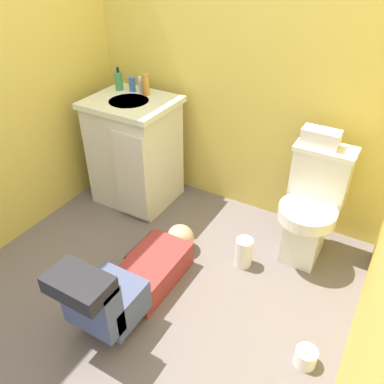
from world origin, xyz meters
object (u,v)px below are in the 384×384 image
object	(u,v)px
person_plumber	(132,279)
bottle_clear	(141,85)
faucet	(142,87)
paper_towel_roll	(244,252)
toilet_paper_roll	(306,357)
tissue_box	(321,137)
soap_dispenser	(119,81)
vanity_cabinet	(135,151)
toilet	(311,207)
bottle_blue	(132,84)
bottle_amber	(146,85)

from	to	relation	value
person_plumber	bottle_clear	world-z (taller)	bottle_clear
faucet	paper_towel_roll	bearing A→B (deg)	-22.29
paper_towel_roll	toilet_paper_roll	size ratio (longest dim) A/B	1.84
tissue_box	paper_towel_roll	world-z (taller)	tissue_box
tissue_box	bottle_clear	size ratio (longest dim) A/B	1.95
soap_dispenser	toilet_paper_roll	distance (m)	2.17
vanity_cabinet	faucet	bearing A→B (deg)	91.31
tissue_box	toilet	bearing A→B (deg)	-63.57
soap_dispenser	toilet_paper_roll	size ratio (longest dim) A/B	1.51
paper_towel_roll	soap_dispenser	bearing A→B (deg)	161.71
toilet	faucet	distance (m)	1.44
bottle_blue	soap_dispenser	bearing A→B (deg)	-165.87
vanity_cabinet	bottle_clear	xyz separation A→B (m)	(-0.02, 0.17, 0.46)
faucet	toilet_paper_roll	world-z (taller)	faucet
toilet	bottle_clear	bearing A→B (deg)	174.64
vanity_cabinet	bottle_blue	xyz separation A→B (m)	(-0.09, 0.15, 0.45)
vanity_cabinet	soap_dispenser	distance (m)	0.52
faucet	paper_towel_roll	size ratio (longest dim) A/B	0.50
bottle_clear	paper_towel_roll	bearing A→B (deg)	-22.81
bottle_blue	bottle_clear	world-z (taller)	bottle_clear
toilet	toilet_paper_roll	size ratio (longest dim) A/B	6.82
bottle_clear	paper_towel_roll	distance (m)	1.39
soap_dispenser	bottle_amber	size ratio (longest dim) A/B	1.10
person_plumber	bottle_blue	world-z (taller)	bottle_blue
paper_towel_roll	bottle_clear	bearing A→B (deg)	157.19
person_plumber	bottle_amber	distance (m)	1.37
bottle_clear	person_plumber	bearing A→B (deg)	-58.75
tissue_box	bottle_clear	world-z (taller)	bottle_clear
faucet	soap_dispenser	size ratio (longest dim) A/B	0.60
vanity_cabinet	bottle_amber	xyz separation A→B (m)	(0.04, 0.14, 0.48)
person_plumber	soap_dispenser	size ratio (longest dim) A/B	6.42
tissue_box	bottle_amber	size ratio (longest dim) A/B	1.45
toilet	soap_dispenser	size ratio (longest dim) A/B	4.52
soap_dispenser	bottle_amber	world-z (taller)	soap_dispenser
toilet	vanity_cabinet	xyz separation A→B (m)	(-1.34, -0.04, 0.05)
toilet_paper_roll	faucet	bearing A→B (deg)	150.13
toilet	person_plumber	distance (m)	1.19
faucet	bottle_blue	world-z (taller)	bottle_blue
tissue_box	bottle_clear	xyz separation A→B (m)	(-1.32, 0.04, 0.08)
faucet	person_plumber	bearing A→B (deg)	-59.08
faucet	bottle_clear	xyz separation A→B (m)	(-0.02, 0.02, 0.01)
toilet	paper_towel_roll	size ratio (longest dim) A/B	3.71
toilet	toilet_paper_roll	distance (m)	0.91
bottle_amber	paper_towel_roll	world-z (taller)	bottle_amber
bottle_clear	bottle_amber	size ratio (longest dim) A/B	0.75
bottle_clear	toilet_paper_roll	xyz separation A→B (m)	(1.62, -0.94, -0.83)
toilet	bottle_amber	size ratio (longest dim) A/B	4.96
faucet	bottle_clear	world-z (taller)	bottle_clear
bottle_blue	bottle_amber	distance (m)	0.13
faucet	bottle_blue	size ratio (longest dim) A/B	0.96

